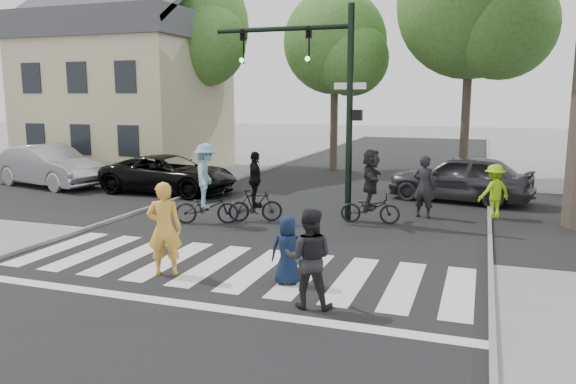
# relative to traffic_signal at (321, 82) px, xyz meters

# --- Properties ---
(ground) EXTENTS (120.00, 120.00, 0.00)m
(ground) POSITION_rel_traffic_signal_xyz_m (-0.35, -6.20, -3.90)
(ground) COLOR gray
(ground) RESTS_ON ground
(road_stem) EXTENTS (10.00, 70.00, 0.01)m
(road_stem) POSITION_rel_traffic_signal_xyz_m (-0.35, -1.20, -3.90)
(road_stem) COLOR black
(road_stem) RESTS_ON ground
(road_cross) EXTENTS (70.00, 10.00, 0.01)m
(road_cross) POSITION_rel_traffic_signal_xyz_m (-0.35, 1.80, -3.89)
(road_cross) COLOR black
(road_cross) RESTS_ON ground
(curb_left) EXTENTS (0.10, 70.00, 0.10)m
(curb_left) POSITION_rel_traffic_signal_xyz_m (-5.40, -1.20, -3.85)
(curb_left) COLOR gray
(curb_left) RESTS_ON ground
(curb_right) EXTENTS (0.10, 70.00, 0.10)m
(curb_right) POSITION_rel_traffic_signal_xyz_m (4.70, -1.20, -3.85)
(curb_right) COLOR gray
(curb_right) RESTS_ON ground
(crosswalk) EXTENTS (10.00, 3.85, 0.01)m
(crosswalk) POSITION_rel_traffic_signal_xyz_m (-0.35, -5.54, -3.89)
(crosswalk) COLOR silver
(crosswalk) RESTS_ON ground
(traffic_signal) EXTENTS (4.45, 0.29, 6.00)m
(traffic_signal) POSITION_rel_traffic_signal_xyz_m (0.00, 0.00, 0.00)
(traffic_signal) COLOR black
(traffic_signal) RESTS_ON ground
(bg_tree_0) EXTENTS (5.46, 5.20, 8.97)m
(bg_tree_0) POSITION_rel_traffic_signal_xyz_m (-14.09, 9.80, 2.24)
(bg_tree_0) COLOR brown
(bg_tree_0) RESTS_ON ground
(bg_tree_1) EXTENTS (6.09, 5.80, 9.80)m
(bg_tree_1) POSITION_rel_traffic_signal_xyz_m (-9.06, 9.28, 2.75)
(bg_tree_1) COLOR brown
(bg_tree_1) RESTS_ON ground
(bg_tree_2) EXTENTS (5.04, 4.80, 8.40)m
(bg_tree_2) POSITION_rel_traffic_signal_xyz_m (-2.11, 10.42, 1.88)
(bg_tree_2) COLOR brown
(bg_tree_2) RESTS_ON ground
(bg_tree_3) EXTENTS (6.30, 6.00, 10.20)m
(bg_tree_3) POSITION_rel_traffic_signal_xyz_m (3.95, 9.07, 3.04)
(bg_tree_3) COLOR brown
(bg_tree_3) RESTS_ON ground
(house) EXTENTS (8.40, 8.10, 8.82)m
(house) POSITION_rel_traffic_signal_xyz_m (-11.85, 7.78, -0.10)
(house) COLOR beige
(house) RESTS_ON ground
(pedestrian_woman) EXTENTS (0.80, 0.66, 1.88)m
(pedestrian_woman) POSITION_rel_traffic_signal_xyz_m (-1.43, -6.07, -2.96)
(pedestrian_woman) COLOR gold
(pedestrian_woman) RESTS_ON ground
(pedestrian_child) EXTENTS (0.72, 0.54, 1.31)m
(pedestrian_child) POSITION_rel_traffic_signal_xyz_m (1.05, -5.81, -3.25)
(pedestrian_child) COLOR #0F1C37
(pedestrian_child) RESTS_ON ground
(pedestrian_adult) EXTENTS (0.92, 0.77, 1.70)m
(pedestrian_adult) POSITION_rel_traffic_signal_xyz_m (1.78, -6.82, -3.05)
(pedestrian_adult) COLOR black
(pedestrian_adult) RESTS_ON ground
(cyclist_left) EXTENTS (1.88, 1.31, 2.25)m
(cyclist_left) POSITION_rel_traffic_signal_xyz_m (-2.77, -1.71, -2.93)
(cyclist_left) COLOR black
(cyclist_left) RESTS_ON ground
(cyclist_mid) EXTENTS (1.57, 1.03, 2.00)m
(cyclist_mid) POSITION_rel_traffic_signal_xyz_m (-1.60, -1.01, -3.08)
(cyclist_mid) COLOR black
(cyclist_mid) RESTS_ON ground
(cyclist_right) EXTENTS (1.71, 1.59, 2.08)m
(cyclist_right) POSITION_rel_traffic_signal_xyz_m (1.52, -0.16, -2.97)
(cyclist_right) COLOR black
(cyclist_right) RESTS_ON ground
(car_suv) EXTENTS (5.09, 2.45, 1.40)m
(car_suv) POSITION_rel_traffic_signal_xyz_m (-6.40, 2.36, -3.20)
(car_suv) COLOR black
(car_suv) RESTS_ON ground
(car_silver) EXTENTS (5.25, 2.83, 1.64)m
(car_silver) POSITION_rel_traffic_signal_xyz_m (-11.68, 2.13, -3.08)
(car_silver) COLOR #A7A8AD
(car_silver) RESTS_ON ground
(car_grey) EXTENTS (4.99, 2.78, 1.60)m
(car_grey) POSITION_rel_traffic_signal_xyz_m (3.72, 4.15, -3.10)
(car_grey) COLOR #333237
(car_grey) RESTS_ON ground
(bystander_hivis) EXTENTS (1.17, 1.10, 1.58)m
(bystander_hivis) POSITION_rel_traffic_signal_xyz_m (4.79, 1.71, -3.11)
(bystander_hivis) COLOR #96DF11
(bystander_hivis) RESTS_ON ground
(bystander_dark) EXTENTS (0.77, 0.60, 1.84)m
(bystander_dark) POSITION_rel_traffic_signal_xyz_m (2.85, 1.09, -2.98)
(bystander_dark) COLOR black
(bystander_dark) RESTS_ON ground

